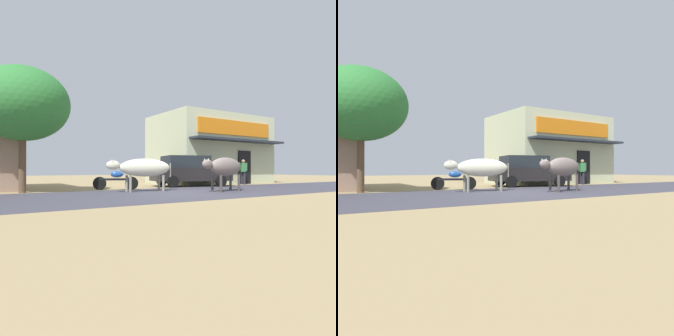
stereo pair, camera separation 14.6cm
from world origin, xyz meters
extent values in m
plane|color=#9E875B|center=(0.00, 0.00, 0.00)|extent=(80.00, 80.00, 0.00)
cube|color=#3F3D49|center=(0.00, 0.00, 0.00)|extent=(72.00, 5.79, 0.00)
cube|color=#BBC49D|center=(6.75, 6.42, 2.24)|extent=(7.45, 4.89, 4.47)
cube|color=orange|center=(6.75, 3.92, 3.49)|extent=(5.96, 0.10, 0.90)
cube|color=#262D38|center=(6.75, 3.53, 2.68)|extent=(7.15, 0.90, 0.12)
cube|color=black|center=(7.53, 3.95, 1.05)|extent=(1.10, 0.06, 2.10)
cylinder|color=brown|center=(-5.39, 3.19, 1.14)|extent=(0.27, 0.27, 2.29)
ellipsoid|color=#2D7633|center=(-5.39, 3.19, 3.45)|extent=(3.56, 3.56, 2.85)
cube|color=black|center=(3.00, 3.58, 0.65)|extent=(4.50, 2.75, 0.70)
cube|color=#1E2328|center=(2.70, 3.66, 1.32)|extent=(2.63, 2.17, 0.64)
cylinder|color=black|center=(4.54, 4.16, 0.30)|extent=(0.63, 0.31, 0.60)
cylinder|color=black|center=(4.12, 2.38, 0.30)|extent=(0.63, 0.31, 0.60)
cylinder|color=black|center=(1.89, 4.79, 0.30)|extent=(0.63, 0.31, 0.60)
cylinder|color=black|center=(1.47, 3.01, 0.30)|extent=(0.63, 0.31, 0.60)
cylinder|color=black|center=(-1.02, 2.60, 0.29)|extent=(0.57, 0.29, 0.59)
cylinder|color=black|center=(-2.32, 3.12, 0.29)|extent=(0.57, 0.29, 0.59)
cylinder|color=black|center=(-1.67, 2.86, 0.47)|extent=(1.34, 0.61, 0.10)
ellipsoid|color=#1E4C99|center=(-1.62, 2.84, 0.69)|extent=(0.61, 0.43, 0.28)
cylinder|color=black|center=(-1.08, 2.62, 0.74)|extent=(0.06, 0.06, 0.60)
ellipsoid|color=beige|center=(-0.99, 1.35, 0.99)|extent=(2.29, 0.77, 0.74)
ellipsoid|color=beige|center=(-2.36, 1.46, 1.08)|extent=(0.58, 0.32, 0.36)
cone|color=beige|center=(-2.42, 1.36, 1.26)|extent=(0.06, 0.06, 0.12)
cone|color=beige|center=(-2.41, 1.56, 1.26)|extent=(0.06, 0.06, 0.12)
cylinder|color=gray|center=(-1.74, 1.20, 0.34)|extent=(0.11, 0.11, 0.67)
cylinder|color=gray|center=(-1.71, 1.62, 0.34)|extent=(0.11, 0.11, 0.67)
cylinder|color=gray|center=(-0.28, 1.09, 0.34)|extent=(0.11, 0.11, 0.67)
cylinder|color=gray|center=(-0.25, 1.51, 0.34)|extent=(0.11, 0.11, 0.67)
cylinder|color=gray|center=(0.18, 1.26, 0.89)|extent=(0.05, 0.05, 0.59)
ellipsoid|color=slate|center=(1.87, -0.38, 1.02)|extent=(2.06, 1.00, 0.77)
ellipsoid|color=slate|center=(0.66, -0.64, 1.12)|extent=(0.61, 0.39, 0.36)
cone|color=beige|center=(0.63, -0.74, 1.30)|extent=(0.06, 0.06, 0.12)
cone|color=beige|center=(0.59, -0.55, 1.30)|extent=(0.06, 0.06, 0.12)
cylinder|color=#463F3C|center=(1.29, -0.72, 0.35)|extent=(0.11, 0.11, 0.69)
cylinder|color=#463F3C|center=(1.20, -0.31, 0.35)|extent=(0.11, 0.11, 0.69)
cylinder|color=#463F3C|center=(2.54, -0.46, 0.35)|extent=(0.11, 0.11, 0.69)
cylinder|color=#463F3C|center=(2.45, -0.04, 0.35)|extent=(0.11, 0.11, 0.69)
cylinder|color=#463F3C|center=(2.88, -0.17, 0.92)|extent=(0.05, 0.05, 0.62)
cylinder|color=#262633|center=(6.91, 3.54, 0.38)|extent=(0.14, 0.14, 0.77)
cylinder|color=#262633|center=(6.91, 3.36, 0.38)|extent=(0.14, 0.14, 0.77)
cube|color=#33723F|center=(6.91, 3.45, 1.04)|extent=(0.46, 0.47, 0.55)
sphere|color=tan|center=(6.91, 3.45, 1.42)|extent=(0.21, 0.21, 0.21)
cylinder|color=#33723F|center=(6.91, 3.71, 1.07)|extent=(0.09, 0.09, 0.49)
cylinder|color=#33723F|center=(6.91, 3.19, 1.07)|extent=(0.09, 0.09, 0.49)
camera|label=1|loc=(-6.94, -9.74, 0.90)|focal=32.55mm
camera|label=2|loc=(-6.82, -9.82, 0.90)|focal=32.55mm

